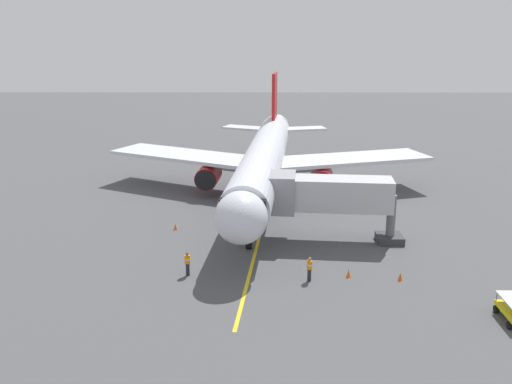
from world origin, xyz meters
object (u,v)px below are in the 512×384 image
airplane (264,160)px  safety_cone_wing_port (349,273)px  safety_cone_nose_right (175,227)px  jet_bridge (320,195)px  ground_crew_marshaller (309,269)px  safety_cone_nose_left (400,276)px  ground_crew_wing_walker (188,263)px  belt_loader_near_nose (262,162)px

airplane → safety_cone_wing_port: (-5.59, 18.88, -3.73)m
safety_cone_nose_right → airplane: bearing=-129.0°
jet_bridge → ground_crew_marshaller: (1.45, 7.81, -2.88)m
ground_crew_marshaller → safety_cone_wing_port: size_ratio=3.11×
safety_cone_nose_right → safety_cone_wing_port: same height
safety_cone_nose_left → airplane: bearing=-65.1°
airplane → jet_bridge: airplane is taller
safety_cone_wing_port → safety_cone_nose_left: bearing=171.7°
airplane → ground_crew_marshaller: (-2.85, 19.54, -3.12)m
ground_crew_wing_walker → safety_cone_nose_right: 9.54m
airplane → belt_loader_near_nose: airplane is taller
safety_cone_wing_port → ground_crew_marshaller: bearing=13.4°
jet_bridge → ground_crew_marshaller: size_ratio=6.73×
belt_loader_near_nose → airplane: bearing=90.6°
ground_crew_wing_walker → safety_cone_nose_left: size_ratio=3.11×
belt_loader_near_nose → safety_cone_nose_right: 23.96m
safety_cone_nose_left → safety_cone_nose_right: same height
belt_loader_near_nose → safety_cone_nose_left: size_ratio=8.48×
jet_bridge → ground_crew_marshaller: bearing=79.5°
safety_cone_nose_left → safety_cone_nose_right: size_ratio=1.00×
airplane → ground_crew_wing_walker: bearing=73.9°
safety_cone_nose_right → ground_crew_marshaller: bearing=135.9°
belt_loader_near_nose → safety_cone_wing_port: bearing=100.1°
safety_cone_wing_port → ground_crew_wing_walker: bearing=-1.1°
ground_crew_wing_walker → safety_cone_nose_left: bearing=177.2°
safety_cone_nose_right → safety_cone_wing_port: 16.25m
jet_bridge → safety_cone_wing_port: jet_bridge is taller
ground_crew_wing_walker → safety_cone_nose_right: bearing=-76.6°
ground_crew_marshaller → safety_cone_nose_right: ground_crew_marshaller is taller
jet_bridge → belt_loader_near_nose: bearing=-80.0°
ground_crew_wing_walker → safety_cone_wing_port: (-10.99, 0.21, -0.61)m
ground_crew_marshaller → safety_cone_nose_right: size_ratio=3.11×
airplane → ground_crew_marshaller: airplane is taller
airplane → ground_crew_wing_walker: size_ratio=23.60×
safety_cone_nose_left → ground_crew_wing_walker: bearing=-2.8°
jet_bridge → safety_cone_wing_port: size_ratio=20.92×
belt_loader_near_nose → safety_cone_nose_right: size_ratio=8.48×
jet_bridge → ground_crew_wing_walker: size_ratio=6.73×
airplane → ground_crew_wing_walker: 19.69m
ground_crew_marshaller → safety_cone_nose_right: 14.57m
ground_crew_marshaller → ground_crew_wing_walker: (8.25, -0.86, 0.00)m
airplane → safety_cone_wing_port: airplane is taller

